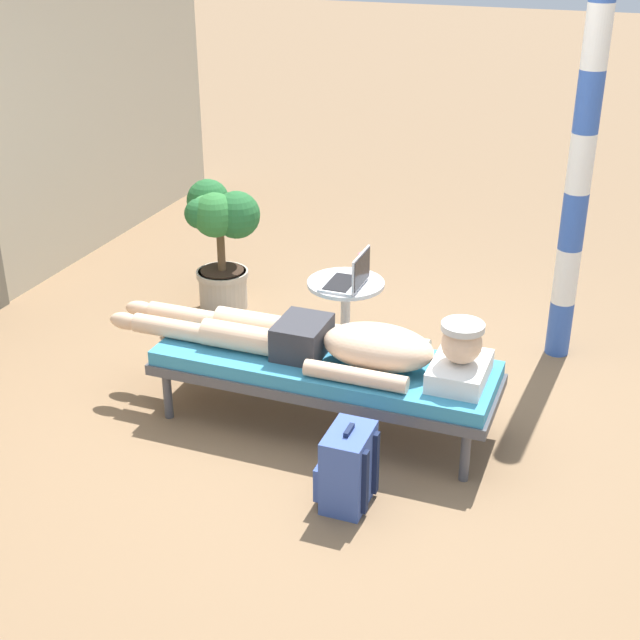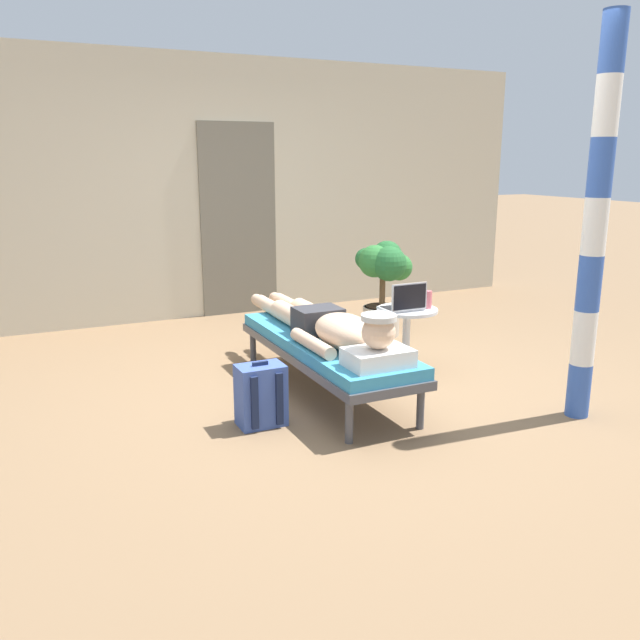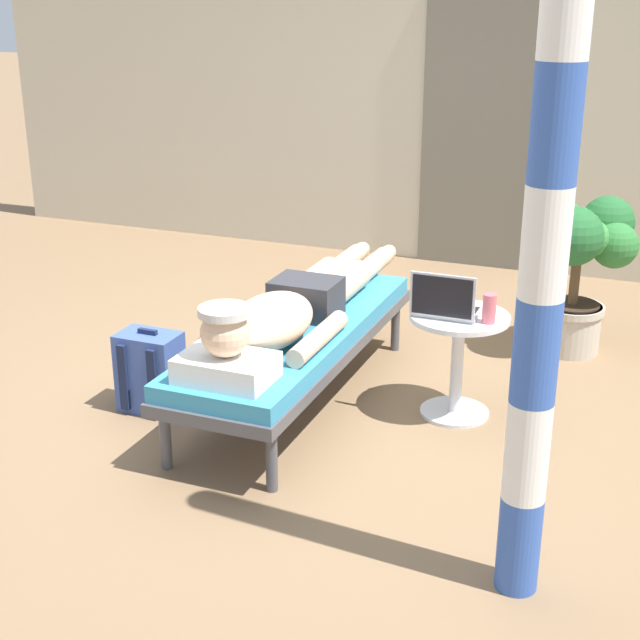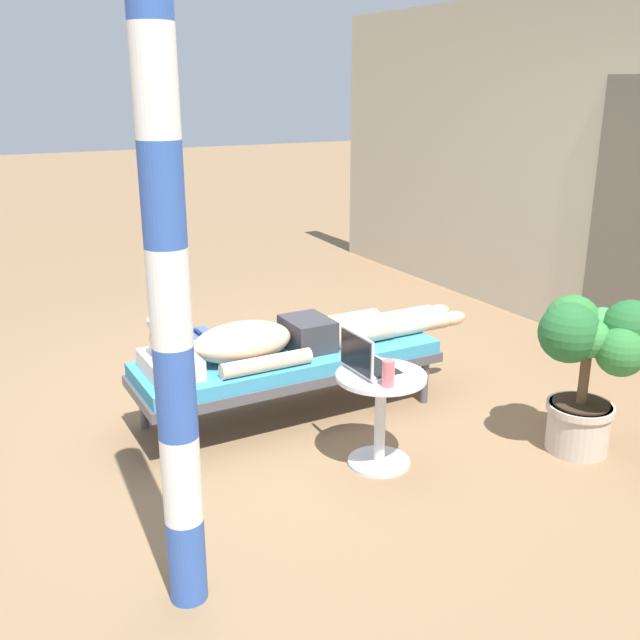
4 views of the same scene
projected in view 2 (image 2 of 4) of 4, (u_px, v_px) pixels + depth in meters
ground_plane at (329, 392)px, 4.84m from camera, size 40.00×40.00×0.00m
house_wall_back at (210, 189)px, 6.96m from camera, size 7.60×0.20×2.70m
house_door_panel at (239, 220)px, 7.06m from camera, size 0.84×0.03×2.04m
lounge_chair at (326, 347)px, 4.74m from camera, size 0.61×1.90×0.42m
person_reclining at (330, 326)px, 4.63m from camera, size 0.53×2.17×0.33m
side_table at (406, 329)px, 5.19m from camera, size 0.48×0.48×0.52m
laptop at (404, 303)px, 5.07m from camera, size 0.31×0.24×0.23m
drink_glass at (428, 300)px, 5.15m from camera, size 0.06×0.06×0.14m
backpack at (261, 396)px, 4.20m from camera, size 0.30×0.26×0.42m
potted_plant at (384, 274)px, 6.25m from camera, size 0.58×0.60×0.89m
porch_post at (595, 227)px, 4.09m from camera, size 0.15×0.15×2.51m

